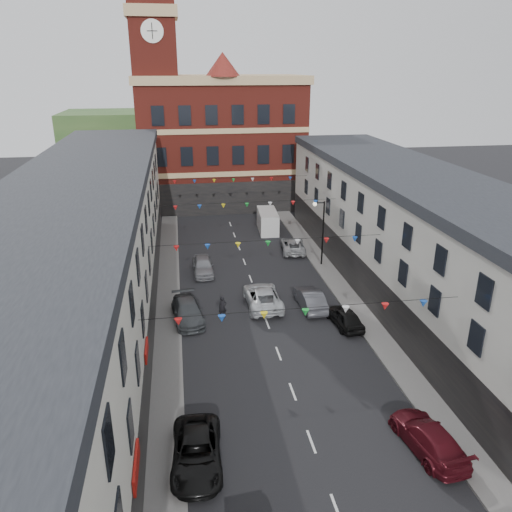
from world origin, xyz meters
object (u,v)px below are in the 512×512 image
car_right_c (428,437)px  white_van (268,221)px  car_left_d (188,311)px  car_left_e (203,266)px  street_lamp (321,225)px  car_right_d (345,317)px  car_right_f (293,245)px  pedestrian (223,307)px  car_right_e (310,299)px  moving_car (263,296)px  car_left_c (197,452)px

car_right_c → white_van: bearing=-94.9°
car_left_d → car_left_e: car_left_e is taller
street_lamp → car_right_d: (-1.29, -11.18, -3.24)m
car_right_f → pedestrian: size_ratio=2.85×
car_right_c → car_right_e: car_right_e is taller
car_right_e → white_van: 18.98m
car_left_d → white_van: size_ratio=0.96×
street_lamp → car_right_d: size_ratio=1.55×
car_left_d → pedestrian: bearing=-6.6°
moving_car → street_lamp: bearing=-132.2°
car_right_e → pedestrian: (-6.60, -0.58, 0.09)m
car_right_c → car_left_c: bearing=-11.3°
car_right_d → moving_car: (-5.11, 4.03, 0.09)m
white_van → car_left_e: bearing=-121.1°
car_right_c → moving_car: size_ratio=0.88×
car_left_c → car_right_c: (10.76, -0.76, 0.01)m
moving_car → white_van: bearing=-101.8°
car_left_e → white_van: 13.52m
car_left_c → moving_car: moving_car is taller
car_right_f → moving_car: bearing=73.9°
car_right_e → white_van: white_van is taller
car_right_d → car_right_f: (-0.21, 15.18, -0.01)m
car_left_e → car_right_f: 9.90m
car_left_d → car_right_d: (10.76, -2.55, -0.04)m
car_left_d → moving_car: bearing=8.1°
car_right_d → pedestrian: size_ratio=2.37×
street_lamp → car_left_d: street_lamp is taller
car_left_d → car_left_c: bearing=-96.5°
car_right_d → pedestrian: (-8.26, 2.55, 0.16)m
car_right_c → pedestrian: bearing=-68.0°
car_left_c → white_van: (9.30, 33.51, 0.44)m
car_left_c → car_left_e: (1.58, 22.41, 0.06)m
car_left_d → car_right_e: car_right_e is taller
car_right_e → car_right_f: bearing=-98.5°
car_right_c → white_van: (-1.46, 34.26, 0.43)m
car_left_c → car_right_e: size_ratio=1.09×
car_right_f → pedestrian: bearing=65.1°
car_right_d → car_right_f: bearing=-95.3°
car_right_c → moving_car: moving_car is taller
moving_car → car_right_d: bearing=141.4°
car_right_f → white_van: size_ratio=0.93×
car_left_c → pedestrian: 14.17m
car_right_c → white_van: white_van is taller
car_left_d → car_right_f: 16.46m
car_left_c → car_right_d: 15.68m
car_right_c → moving_car: 16.97m
car_right_e → car_right_d: bearing=116.4°
car_right_d → moving_car: 6.51m
car_left_d → car_left_e: bearing=72.9°
car_right_d → pedestrian: 8.65m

